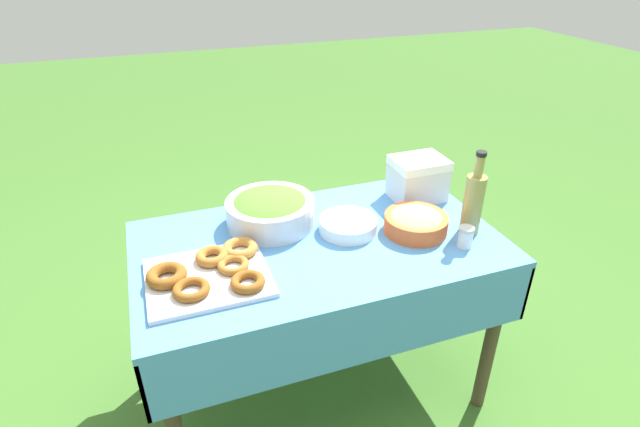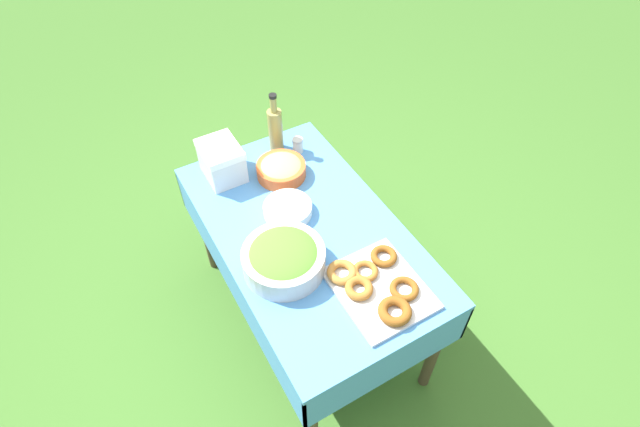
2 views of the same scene
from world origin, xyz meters
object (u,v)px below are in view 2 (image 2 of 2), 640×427
object	(u,v)px
salad_bowl	(284,258)
pasta_bowl	(281,169)
plate_stack	(288,209)
olive_oil_bottle	(275,128)
donut_platter	(377,286)
cooler_box	(222,161)

from	to	relation	value
salad_bowl	pasta_bowl	xyz separation A→B (m)	(0.48, -0.23, -0.02)
plate_stack	olive_oil_bottle	size ratio (longest dim) A/B	0.67
pasta_bowl	olive_oil_bottle	xyz separation A→B (m)	(0.18, -0.07, 0.08)
donut_platter	cooler_box	bearing A→B (deg)	16.49
pasta_bowl	olive_oil_bottle	world-z (taller)	olive_oil_bottle
plate_stack	cooler_box	xyz separation A→B (m)	(0.36, 0.15, 0.06)
salad_bowl	plate_stack	size ratio (longest dim) A/B	1.55
cooler_box	donut_platter	bearing A→B (deg)	-163.51
olive_oil_bottle	cooler_box	xyz separation A→B (m)	(-0.05, 0.30, -0.04)
donut_platter	plate_stack	xyz separation A→B (m)	(0.51, 0.11, 0.00)
salad_bowl	pasta_bowl	size ratio (longest dim) A/B	1.43
salad_bowl	plate_stack	bearing A→B (deg)	-30.11
salad_bowl	olive_oil_bottle	xyz separation A→B (m)	(0.66, -0.29, 0.06)
donut_platter	cooler_box	xyz separation A→B (m)	(0.87, 0.26, 0.07)
plate_stack	cooler_box	distance (m)	0.39
salad_bowl	olive_oil_bottle	size ratio (longest dim) A/B	1.04
pasta_bowl	donut_platter	world-z (taller)	pasta_bowl
donut_platter	plate_stack	distance (m)	0.53
salad_bowl	pasta_bowl	bearing A→B (deg)	-25.65
donut_platter	olive_oil_bottle	xyz separation A→B (m)	(0.92, -0.04, 0.10)
olive_oil_bottle	pasta_bowl	bearing A→B (deg)	159.81
salad_bowl	pasta_bowl	world-z (taller)	salad_bowl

